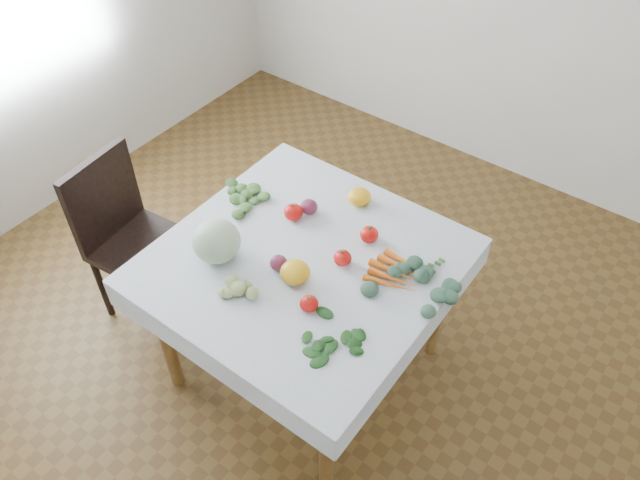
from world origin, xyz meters
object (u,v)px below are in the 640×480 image
object	(u,v)px
cabbage	(216,241)
carrot_bunch	(395,272)
chair	(126,229)
table	(304,276)
heirloom_back	(359,197)

from	to	relation	value
cabbage	carrot_bunch	world-z (taller)	cabbage
chair	cabbage	bearing A→B (deg)	-1.40
table	carrot_bunch	xyz separation A→B (m)	(0.34, 0.15, 0.12)
table	chair	xyz separation A→B (m)	(-0.95, -0.18, -0.14)
table	cabbage	size ratio (longest dim) A/B	5.18
chair	table	bearing A→B (deg)	10.50
table	cabbage	world-z (taller)	cabbage
table	cabbage	distance (m)	0.39
heirloom_back	carrot_bunch	xyz separation A→B (m)	(0.35, -0.27, -0.02)
carrot_bunch	heirloom_back	bearing A→B (deg)	142.63
table	cabbage	bearing A→B (deg)	-146.23
heirloom_back	cabbage	bearing A→B (deg)	-114.37
cabbage	heirloom_back	size ratio (longest dim) A/B	1.87
table	chair	bearing A→B (deg)	-169.50
heirloom_back	carrot_bunch	distance (m)	0.44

